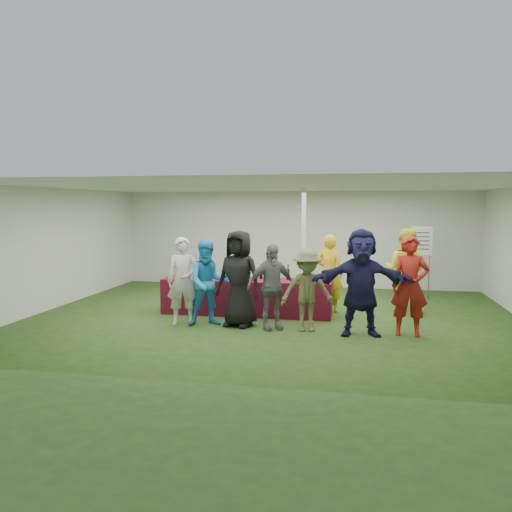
% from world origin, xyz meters
% --- Properties ---
extents(ground, '(60.00, 60.00, 0.00)m').
position_xyz_m(ground, '(0.00, 0.00, 0.00)').
color(ground, '#284719').
rests_on(ground, ground).
extents(tent, '(10.00, 10.00, 10.00)m').
position_xyz_m(tent, '(0.50, 1.20, 1.35)').
color(tent, white).
rests_on(tent, ground).
extents(serving_table, '(3.60, 0.80, 0.75)m').
position_xyz_m(serving_table, '(-0.60, 0.18, 0.38)').
color(serving_table, maroon).
rests_on(serving_table, ground).
extents(wine_bottles, '(0.65, 0.16, 0.32)m').
position_xyz_m(wine_bottles, '(-0.04, 0.32, 0.87)').
color(wine_bottles, black).
rests_on(wine_bottles, serving_table).
extents(wine_glasses, '(2.71, 0.15, 0.16)m').
position_xyz_m(wine_glasses, '(-1.11, -0.08, 0.86)').
color(wine_glasses, silver).
rests_on(wine_glasses, serving_table).
extents(water_bottle, '(0.07, 0.07, 0.23)m').
position_xyz_m(water_bottle, '(-0.64, 0.26, 0.85)').
color(water_bottle, silver).
rests_on(water_bottle, serving_table).
extents(bar_towel, '(0.25, 0.18, 0.03)m').
position_xyz_m(bar_towel, '(0.91, 0.23, 0.77)').
color(bar_towel, white).
rests_on(bar_towel, serving_table).
extents(dump_bucket, '(0.25, 0.25, 0.18)m').
position_xyz_m(dump_bucket, '(0.98, -0.04, 0.84)').
color(dump_bucket, slate).
rests_on(dump_bucket, serving_table).
extents(wine_list_sign, '(0.50, 0.03, 1.80)m').
position_xyz_m(wine_list_sign, '(3.25, 2.59, 1.32)').
color(wine_list_sign, slate).
rests_on(wine_list_sign, ground).
extents(staff_pourer, '(0.69, 0.52, 1.69)m').
position_xyz_m(staff_pourer, '(1.11, 0.75, 0.85)').
color(staff_pourer, gold).
rests_on(staff_pourer, ground).
extents(staff_back, '(1.08, 0.97, 1.82)m').
position_xyz_m(staff_back, '(2.72, 1.01, 0.91)').
color(staff_back, yellow).
rests_on(staff_back, ground).
extents(customer_0, '(0.71, 0.56, 1.71)m').
position_xyz_m(customer_0, '(-1.63, -0.94, 0.85)').
color(customer_0, beige).
rests_on(customer_0, ground).
extents(customer_1, '(0.98, 0.89, 1.66)m').
position_xyz_m(customer_1, '(-1.13, -0.92, 0.83)').
color(customer_1, '#2490D3').
rests_on(customer_1, ground).
extents(customer_2, '(1.03, 0.80, 1.85)m').
position_xyz_m(customer_2, '(-0.53, -0.88, 0.93)').
color(customer_2, black).
rests_on(customer_2, ground).
extents(customer_3, '(1.01, 0.80, 1.61)m').
position_xyz_m(customer_3, '(0.12, -1.00, 0.80)').
color(customer_3, slate).
rests_on(customer_3, ground).
extents(customer_4, '(1.10, 0.81, 1.52)m').
position_xyz_m(customer_4, '(0.79, -1.02, 0.76)').
color(customer_4, brown).
rests_on(customer_4, ground).
extents(customer_5, '(1.83, 0.78, 1.92)m').
position_xyz_m(customer_5, '(1.76, -1.14, 0.96)').
color(customer_5, '#151538').
rests_on(customer_5, ground).
extents(customer_6, '(0.67, 0.46, 1.79)m').
position_xyz_m(customer_6, '(2.61, -1.00, 0.90)').
color(customer_6, maroon).
rests_on(customer_6, ground).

